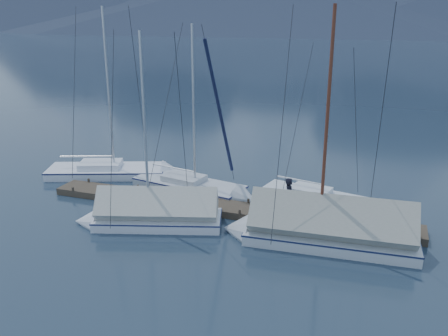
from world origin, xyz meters
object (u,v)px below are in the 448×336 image
Objects in this scene: sailboat_open_left at (124,172)px; sailboat_open_mid at (203,190)px; sailboat_open_right at (331,202)px; sailboat_covered_far at (146,215)px; person at (289,197)px; sailboat_covered_near at (315,230)px.

sailboat_open_mid is at bearing -11.71° from sailboat_open_left.
sailboat_open_right is 0.92× the size of sailboat_covered_far.
sailboat_open_right reaches higher than person.
sailboat_open_left is at bearing 128.42° from sailboat_covered_far.
sailboat_open_right is 3.33m from person.
sailboat_open_right is 4.33m from sailboat_covered_near.
sailboat_open_left reaches higher than sailboat_covered_near.
sailboat_covered_near is at bearing -30.22° from sailboat_open_mid.
sailboat_open_left is at bearing 168.29° from sailboat_open_mid.
sailboat_covered_far is (-7.51, -5.10, 0.30)m from sailboat_open_right.
sailboat_open_right is at bearing -2.76° from sailboat_open_left.
sailboat_covered_near reaches higher than sailboat_open_right.
sailboat_open_mid is at bearing 149.78° from sailboat_covered_near.
sailboat_covered_near is at bearing -147.84° from person.
sailboat_covered_far is (4.50, -5.68, 0.27)m from sailboat_open_left.
sailboat_open_left is 12.85m from sailboat_covered_near.
sailboat_covered_far is 5.25× the size of person.
person is (5.93, 2.37, 0.77)m from sailboat_covered_far.
sailboat_covered_near is (6.46, -3.76, 0.35)m from sailboat_open_mid.
sailboat_covered_far is (-0.92, -4.56, 0.29)m from sailboat_open_mid.
sailboat_open_left is 5.89× the size of person.
sailboat_covered_near is 2.25m from person.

